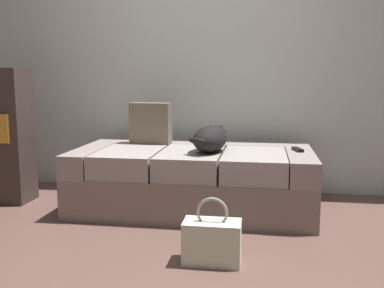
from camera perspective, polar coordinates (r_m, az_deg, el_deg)
ground_plane at (r=2.53m, az=-3.71°, el=-15.40°), size 10.00×10.00×0.00m
back_wall at (r=4.06m, az=1.72°, el=13.93°), size 6.40×0.10×2.80m
couch at (r=3.44m, az=0.13°, el=-4.66°), size 1.82×0.91×0.48m
dog_dark at (r=3.31m, az=2.48°, el=0.77°), size 0.30×0.57×0.19m
tv_remote at (r=3.42m, az=13.52°, el=-0.69°), size 0.09×0.16×0.02m
throw_pillow at (r=3.69m, az=-5.39°, el=2.70°), size 0.35×0.15×0.34m
handbag at (r=2.51m, az=2.61°, el=-12.46°), size 0.32×0.18×0.38m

